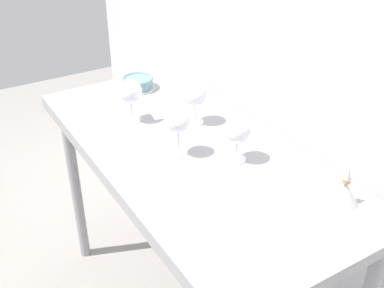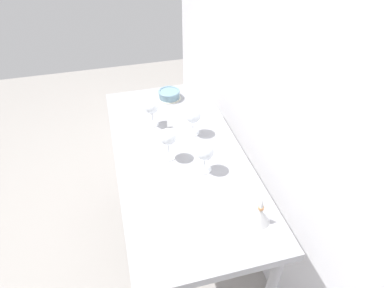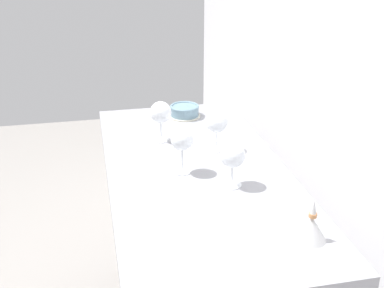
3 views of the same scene
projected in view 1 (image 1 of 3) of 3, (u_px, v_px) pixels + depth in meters
The scene contains 9 objects.
back_wall at pixel (308, 14), 1.71m from camera, with size 3.80×0.04×2.60m, color silver.
steel_counter at pixel (190, 172), 1.75m from camera, with size 1.40×0.65×0.90m.
wine_glass_near_left at pixel (130, 92), 1.81m from camera, with size 0.09×0.09×0.17m.
wine_glass_far_left at pixel (195, 95), 1.79m from camera, with size 0.09×0.09×0.17m.
wine_glass_far_right at pixel (238, 131), 1.57m from camera, with size 0.09×0.09×0.16m.
wine_glass_near_center at pixel (178, 122), 1.59m from camera, with size 0.08×0.08×0.17m.
tasting_sheet_upper at pixel (179, 105), 1.98m from camera, with size 0.19×0.27×0.00m, color white.
tasting_bowl at pixel (138, 83), 2.11m from camera, with size 0.15×0.15×0.05m.
decanter_funnel at pixel (344, 192), 1.40m from camera, with size 0.09×0.09×0.13m.
Camera 1 is at (1.24, -0.75, 1.78)m, focal length 44.87 mm.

